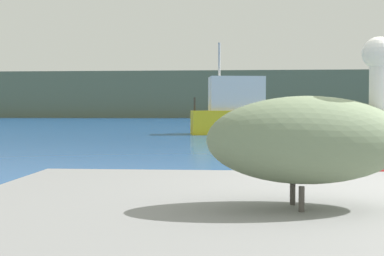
% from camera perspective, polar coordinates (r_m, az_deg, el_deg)
% --- Properties ---
extents(hillside_backdrop, '(140.00, 11.91, 6.65)m').
position_cam_1_polar(hillside_backdrop, '(74.98, 5.46, 3.77)').
color(hillside_backdrop, '#5B664C').
rests_on(hillside_backdrop, ground).
extents(pelican, '(1.31, 0.64, 0.90)m').
position_cam_1_polar(pelican, '(2.66, 13.40, -1.08)').
color(pelican, gray).
rests_on(pelican, pier_dock).
extents(fishing_boat_yellow, '(7.52, 3.09, 4.85)m').
position_cam_1_polar(fishing_boat_yellow, '(26.63, 6.98, 1.66)').
color(fishing_boat_yellow, yellow).
rests_on(fishing_boat_yellow, ground).
extents(mooring_buoy, '(0.56, 0.56, 0.56)m').
position_cam_1_polar(mooring_buoy, '(9.47, 19.68, -4.51)').
color(mooring_buoy, red).
rests_on(mooring_buoy, ground).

